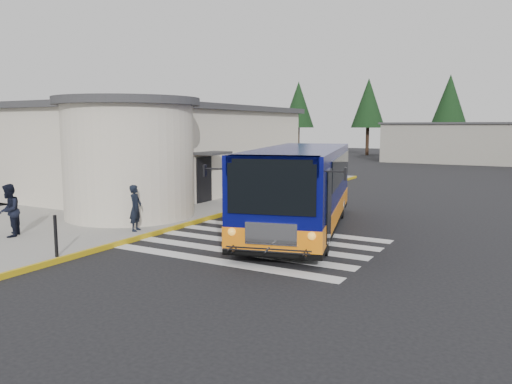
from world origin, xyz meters
The scene contains 9 objects.
ground centered at (0.00, 0.00, 0.00)m, with size 140.00×140.00×0.00m, color black.
sidewalk centered at (-9.00, 4.00, 0.07)m, with size 10.00×34.00×0.15m, color gray.
curb_strip centered at (-4.05, 4.00, 0.08)m, with size 0.12×34.00×0.16m, color gold.
station_building centered at (-10.84, 6.91, 2.57)m, with size 12.70×18.70×4.80m.
crosswalk centered at (-0.50, -0.80, 0.01)m, with size 8.00×5.35×0.01m.
transit_bus centered at (0.07, 1.77, 1.45)m, with size 5.85×11.09×3.04m.
pedestrian_a centered at (-4.70, -1.69, 0.97)m, with size 0.60×0.39×1.64m, color black.
pedestrian_b centered at (-7.72, -4.47, 1.04)m, with size 0.86×0.67×1.77m, color black.
bollard centered at (-4.20, -5.47, 0.75)m, with size 0.10×0.10×1.20m, color black.
Camera 1 is at (7.48, -14.73, 3.84)m, focal length 35.00 mm.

